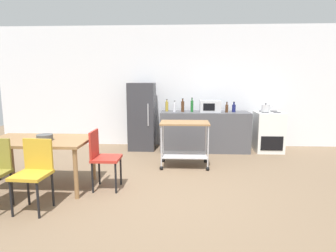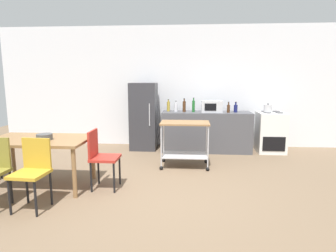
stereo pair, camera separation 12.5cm
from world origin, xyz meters
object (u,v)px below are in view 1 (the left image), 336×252
(bottle_hot_sauce, at_px, (174,107))
(bottle_wine, at_px, (234,108))
(chair_red, at_px, (102,155))
(kitchen_cart, at_px, (185,137))
(chair_mustard, at_px, (34,170))
(fruit_bowl, at_px, (45,137))
(kettle, at_px, (266,108))
(bottle_sesame_oil, at_px, (183,106))
(bottle_sparkling_water, at_px, (167,106))
(refrigerator, at_px, (142,116))
(bottle_soda, at_px, (227,108))
(stove_oven, at_px, (268,132))
(bottle_vinegar, at_px, (192,106))
(microwave, at_px, (210,106))
(dining_table, at_px, (39,144))

(bottle_hot_sauce, distance_m, bottle_wine, 1.34)
(chair_red, bearing_deg, kitchen_cart, -46.19)
(chair_mustard, height_order, fruit_bowl, chair_mustard)
(kitchen_cart, bearing_deg, fruit_bowl, -148.69)
(kettle, bearing_deg, bottle_sesame_oil, 177.61)
(chair_mustard, bearing_deg, bottle_sparkling_water, 68.82)
(refrigerator, xyz_separation_m, bottle_soda, (1.93, -0.18, 0.22))
(refrigerator, bearing_deg, bottle_sesame_oil, -6.24)
(stove_oven, height_order, bottle_sparkling_water, bottle_sparkling_water)
(chair_red, xyz_separation_m, bottle_sparkling_water, (0.82, 2.50, 0.50))
(kitchen_cart, relative_size, bottle_wine, 3.93)
(bottle_vinegar, distance_m, kettle, 1.63)
(chair_red, bearing_deg, bottle_soda, -43.01)
(kettle, bearing_deg, bottle_hot_sauce, 178.89)
(fruit_bowl, bearing_deg, microwave, 43.17)
(bottle_hot_sauce, bearing_deg, kettle, -1.11)
(dining_table, xyz_separation_m, fruit_bowl, (0.13, -0.07, 0.12))
(stove_oven, distance_m, kitchen_cart, 2.29)
(bottle_hot_sauce, relative_size, bottle_wine, 1.09)
(bottle_hot_sauce, relative_size, bottle_sesame_oil, 0.83)
(stove_oven, xyz_separation_m, kettle, (-0.12, -0.10, 0.55))
(bottle_hot_sauce, relative_size, fruit_bowl, 1.10)
(chair_red, distance_m, kettle, 3.85)
(dining_table, relative_size, stove_oven, 1.63)
(bottle_hot_sauce, bearing_deg, chair_red, -112.98)
(chair_red, distance_m, bottle_hot_sauce, 2.62)
(stove_oven, distance_m, bottle_sparkling_water, 2.39)
(chair_red, relative_size, bottle_hot_sauce, 3.53)
(bottle_hot_sauce, relative_size, bottle_vinegar, 0.78)
(chair_red, xyz_separation_m, chair_mustard, (-0.66, -0.72, 0.00))
(stove_oven, distance_m, refrigerator, 2.92)
(chair_mustard, bearing_deg, dining_table, 115.53)
(chair_red, relative_size, bottle_soda, 3.74)
(refrigerator, relative_size, fruit_bowl, 6.78)
(microwave, bearing_deg, bottle_sesame_oil, 179.44)
(stove_oven, distance_m, fruit_bowl, 4.70)
(dining_table, xyz_separation_m, kitchen_cart, (2.18, 1.18, -0.10))
(dining_table, height_order, stove_oven, stove_oven)
(kitchen_cart, bearing_deg, kettle, 32.63)
(bottle_sesame_oil, bearing_deg, fruit_bowl, -129.12)
(refrigerator, bearing_deg, chair_red, -95.56)
(bottle_vinegar, bearing_deg, stove_oven, 1.00)
(stove_oven, height_order, bottle_wine, bottle_wine)
(bottle_soda, bearing_deg, dining_table, -143.30)
(chair_mustard, xyz_separation_m, bottle_wine, (3.00, 3.14, 0.47))
(bottle_sparkling_water, xyz_separation_m, fruit_bowl, (-1.65, -2.57, -0.22))
(kitchen_cart, bearing_deg, chair_red, -136.09)
(bottle_sesame_oil, relative_size, bottle_soda, 1.28)
(refrigerator, bearing_deg, kitchen_cart, -53.41)
(bottle_wine, bearing_deg, kettle, -7.46)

